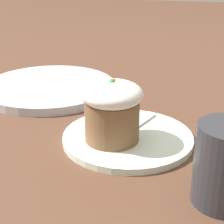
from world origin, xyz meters
TOP-DOWN VIEW (x-y plane):
  - ground_plane at (0.00, 0.00)m, footprint 4.00×4.00m
  - dessert_plate at (0.00, 0.00)m, footprint 0.22×0.22m
  - carrot_cake at (-0.02, 0.02)m, footprint 0.10×0.10m
  - spoon at (0.02, -0.00)m, footprint 0.11×0.05m
  - side_plate at (0.19, 0.23)m, footprint 0.30×0.30m

SIDE VIEW (x-z plane):
  - ground_plane at x=0.00m, z-range 0.00..0.00m
  - dessert_plate at x=0.00m, z-range 0.00..0.01m
  - side_plate at x=0.19m, z-range 0.00..0.02m
  - spoon at x=0.02m, z-range 0.01..0.02m
  - carrot_cake at x=-0.02m, z-range 0.01..0.12m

